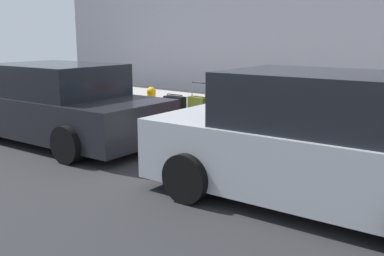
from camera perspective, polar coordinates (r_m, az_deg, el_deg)
ground_plane at (r=9.09m, az=-0.96°, el=-1.44°), size 40.00×40.00×0.00m
sidewalk_curb at (r=11.07m, az=7.38°, el=1.23°), size 18.00×5.00×0.14m
suitcase_olive_0 at (r=7.94m, az=22.23°, el=-0.72°), size 0.35×0.25×1.00m
suitcase_black_1 at (r=8.10m, az=18.82°, el=-0.84°), size 0.42×0.25×0.57m
suitcase_teal_2 at (r=8.22m, az=15.07°, el=0.29°), size 0.47×0.19×0.92m
suitcase_maroon_3 at (r=8.50m, az=11.86°, el=0.33°), size 0.40×0.25×0.88m
suitcase_red_4 at (r=8.68m, az=8.77°, el=1.34°), size 0.40×0.22×1.00m
suitcase_silver_5 at (r=9.00m, az=6.29°, el=1.50°), size 0.37×0.25×1.01m
suitcase_navy_6 at (r=9.21m, az=3.36°, el=1.85°), size 0.44×0.22×1.02m
suitcase_olive_7 at (r=9.59m, az=0.84°, el=2.10°), size 0.46×0.27×0.97m
suitcase_black_8 at (r=9.88m, az=-2.21°, el=2.29°), size 0.50×0.25×0.68m
fire_hydrant at (r=10.42m, az=-5.21°, el=3.25°), size 0.39×0.21×0.77m
bollard_post at (r=10.78m, az=-8.15°, el=3.07°), size 0.13×0.13×0.66m
parked_car_silver_0 at (r=5.68m, az=16.04°, el=-2.01°), size 4.46×2.22×1.65m
parked_car_charcoal_1 at (r=9.20m, az=-16.73°, el=2.82°), size 4.71×2.33×1.53m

